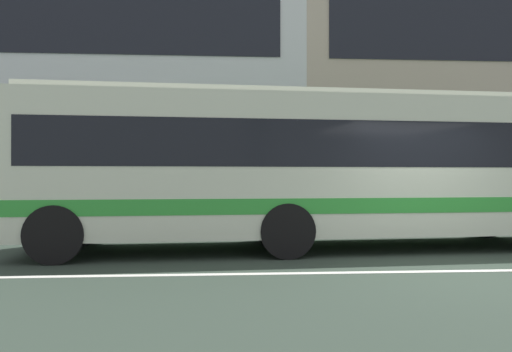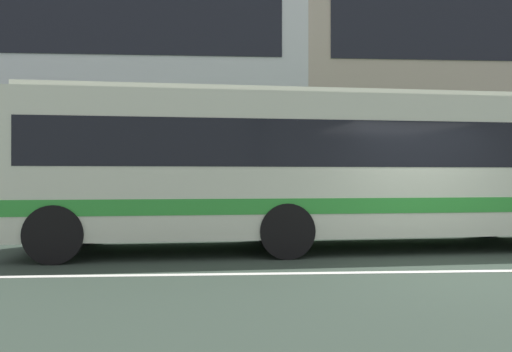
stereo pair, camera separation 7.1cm
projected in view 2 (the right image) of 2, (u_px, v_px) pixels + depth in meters
The scene contains 6 objects.
ground_plane at pixel (460, 272), 7.53m from camera, with size 160.00×160.00×0.00m, color #2E3C31.
lane_centre_line at pixel (460, 271), 7.53m from camera, with size 60.00×0.16×0.01m, color silver.
hedge_row_far at pixel (365, 209), 14.06m from camera, with size 15.71×1.10×1.08m, color #33722B.
apartment_block_left at pixel (27, 78), 23.56m from camera, with size 25.64×11.50×12.66m.
apartment_block_right at pixel (499, 84), 25.01m from camera, with size 21.78×11.50×12.63m.
transit_bus at pixel (309, 165), 9.98m from camera, with size 11.57×3.36×3.13m.
Camera 2 is at (-3.62, -7.33, 1.46)m, focal length 34.03 mm.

